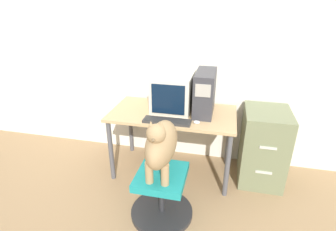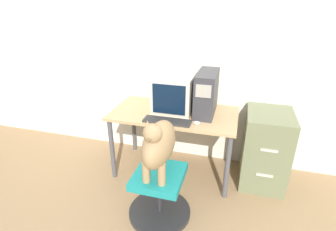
{
  "view_description": "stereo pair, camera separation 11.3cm",
  "coord_description": "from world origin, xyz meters",
  "px_view_note": "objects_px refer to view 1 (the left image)",
  "views": [
    {
      "loc": [
        0.52,
        -2.16,
        1.86
      ],
      "look_at": [
        0.01,
        0.06,
        0.83
      ],
      "focal_mm": 28.0,
      "sensor_mm": 36.0,
      "label": 1
    },
    {
      "loc": [
        0.63,
        -2.13,
        1.86
      ],
      "look_at": [
        0.01,
        0.06,
        0.83
      ],
      "focal_mm": 28.0,
      "sensor_mm": 36.0,
      "label": 2
    }
  ],
  "objects_px": {
    "pc_tower": "(205,92)",
    "filing_cabinet": "(263,146)",
    "office_chair": "(162,194)",
    "keyboard": "(167,121)",
    "dog": "(161,144)",
    "crt_monitor": "(173,92)"
  },
  "relations": [
    {
      "from": "pc_tower",
      "to": "filing_cabinet",
      "type": "xyz_separation_m",
      "value": [
        0.66,
        0.0,
        -0.56
      ]
    },
    {
      "from": "office_chair",
      "to": "keyboard",
      "type": "bearing_deg",
      "value": 96.84
    },
    {
      "from": "office_chair",
      "to": "dog",
      "type": "height_order",
      "value": "dog"
    },
    {
      "from": "pc_tower",
      "to": "keyboard",
      "type": "distance_m",
      "value": 0.51
    },
    {
      "from": "office_chair",
      "to": "dog",
      "type": "distance_m",
      "value": 0.53
    },
    {
      "from": "filing_cabinet",
      "to": "crt_monitor",
      "type": "bearing_deg",
      "value": 179.12
    },
    {
      "from": "crt_monitor",
      "to": "dog",
      "type": "relative_size",
      "value": 0.84
    },
    {
      "from": "dog",
      "to": "filing_cabinet",
      "type": "distance_m",
      "value": 1.26
    },
    {
      "from": "pc_tower",
      "to": "dog",
      "type": "xyz_separation_m",
      "value": [
        -0.27,
        -0.77,
        -0.21
      ]
    },
    {
      "from": "crt_monitor",
      "to": "office_chair",
      "type": "relative_size",
      "value": 0.83
    },
    {
      "from": "filing_cabinet",
      "to": "dog",
      "type": "bearing_deg",
      "value": -140.14
    },
    {
      "from": "pc_tower",
      "to": "keyboard",
      "type": "relative_size",
      "value": 1.02
    },
    {
      "from": "crt_monitor",
      "to": "filing_cabinet",
      "type": "height_order",
      "value": "crt_monitor"
    },
    {
      "from": "pc_tower",
      "to": "dog",
      "type": "distance_m",
      "value": 0.85
    },
    {
      "from": "dog",
      "to": "pc_tower",
      "type": "bearing_deg",
      "value": 70.51
    },
    {
      "from": "office_chair",
      "to": "dog",
      "type": "xyz_separation_m",
      "value": [
        -0.0,
        0.0,
        0.53
      ]
    },
    {
      "from": "office_chair",
      "to": "filing_cabinet",
      "type": "relative_size",
      "value": 0.71
    },
    {
      "from": "dog",
      "to": "office_chair",
      "type": "bearing_deg",
      "value": -90.0
    },
    {
      "from": "filing_cabinet",
      "to": "keyboard",
      "type": "bearing_deg",
      "value": -161.33
    },
    {
      "from": "dog",
      "to": "keyboard",
      "type": "bearing_deg",
      "value": 96.85
    },
    {
      "from": "pc_tower",
      "to": "dog",
      "type": "relative_size",
      "value": 0.84
    },
    {
      "from": "keyboard",
      "to": "filing_cabinet",
      "type": "height_order",
      "value": "filing_cabinet"
    }
  ]
}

